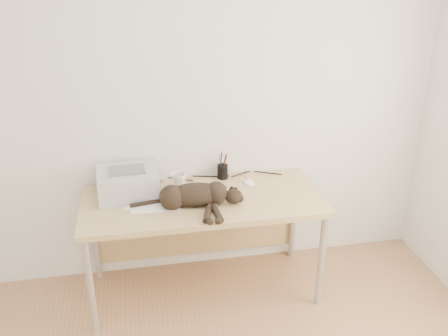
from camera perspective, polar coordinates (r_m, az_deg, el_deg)
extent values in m
plane|color=white|center=(3.45, -3.54, 7.54)|extent=(3.50, 0.00, 3.50)
cube|color=tan|center=(3.33, -2.46, -3.81)|extent=(1.60, 0.70, 0.04)
cylinder|color=#B2B2B4|center=(3.27, -14.99, -13.03)|extent=(0.04, 0.04, 0.70)
cylinder|color=#B2B2B4|center=(3.45, 11.04, -10.38)|extent=(0.04, 0.04, 0.70)
cylinder|color=#B2B2B4|center=(3.76, -14.53, -7.59)|extent=(0.04, 0.04, 0.70)
cylinder|color=#B2B2B4|center=(3.93, 7.90, -5.60)|extent=(0.04, 0.04, 0.70)
cube|color=tan|center=(3.77, -3.13, -5.82)|extent=(1.48, 0.02, 0.60)
cube|color=#AEAEB3|center=(3.39, -10.92, -1.68)|extent=(0.42, 0.36, 0.18)
cube|color=black|center=(3.39, -10.93, -1.54)|extent=(0.34, 0.04, 0.11)
cube|color=slate|center=(3.35, -11.04, -0.23)|extent=(0.25, 0.18, 0.01)
cube|color=white|center=(3.28, -7.79, -4.08)|extent=(0.32, 0.23, 0.00)
cube|color=white|center=(3.29, -8.34, -3.92)|extent=(0.36, 0.29, 0.00)
ellipsoid|color=black|center=(3.20, -3.27, -3.05)|extent=(0.39, 0.18, 0.16)
sphere|color=black|center=(3.19, -5.98, -3.37)|extent=(0.16, 0.16, 0.16)
ellipsoid|color=black|center=(3.23, 1.10, -3.25)|extent=(0.12, 0.11, 0.10)
cone|color=black|center=(3.25, 0.89, -2.25)|extent=(0.04, 0.05, 0.05)
cone|color=black|center=(3.25, 1.37, -2.37)|extent=(0.04, 0.06, 0.05)
cylinder|color=black|center=(3.11, -1.86, -5.11)|extent=(0.05, 0.22, 0.04)
cylinder|color=black|center=(3.12, -0.86, -5.05)|extent=(0.05, 0.22, 0.04)
cylinder|color=black|center=(3.27, -8.63, -3.96)|extent=(0.24, 0.04, 0.03)
imported|color=white|center=(3.48, -5.12, -1.39)|extent=(0.13, 0.13, 0.10)
cylinder|color=black|center=(3.59, -0.16, -0.41)|extent=(0.08, 0.08, 0.10)
cylinder|color=#990C0C|center=(3.56, -0.35, 0.63)|extent=(0.01, 0.01, 0.14)
cylinder|color=navy|center=(3.57, -0.01, 0.72)|extent=(0.01, 0.01, 0.14)
cylinder|color=black|center=(3.55, -0.13, 0.57)|extent=(0.01, 0.01, 0.14)
cube|color=slate|center=(3.45, -4.59, -2.33)|extent=(0.09, 0.19, 0.02)
cube|color=black|center=(3.38, -0.65, -2.84)|extent=(0.14, 0.18, 0.02)
ellipsoid|color=white|center=(3.52, 2.86, -1.51)|extent=(0.09, 0.13, 0.04)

